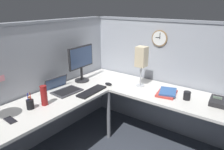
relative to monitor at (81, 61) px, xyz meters
name	(u,v)px	position (x,y,z in m)	size (l,w,h in m)	color
ground_plane	(111,147)	(-0.17, -0.64, -1.02)	(6.80, 6.80, 0.00)	#383D47
cubicle_wall_back	(40,84)	(-0.53, 0.23, -0.23)	(2.57, 0.12, 1.58)	#999EA8
cubicle_wall_right	(162,76)	(0.70, -0.90, -0.23)	(0.12, 2.37, 1.58)	#999EA8
desk	(107,109)	(-0.31, -0.69, -0.39)	(2.35, 2.15, 0.73)	silver
monitor	(81,61)	(0.00, 0.00, 0.00)	(0.46, 0.20, 0.50)	#232326
laptop	(62,88)	(-0.39, -0.03, -0.27)	(0.36, 0.40, 0.22)	#38383D
keyboard	(92,91)	(-0.22, -0.38, -0.28)	(0.43, 0.14, 0.02)	black
computer_mouse	(108,84)	(0.09, -0.40, -0.28)	(0.06, 0.10, 0.03)	black
pen_cup	(30,104)	(-0.92, -0.15, -0.24)	(0.08, 0.08, 0.18)	black
cell_phone	(10,120)	(-1.18, -0.21, -0.29)	(0.07, 0.14, 0.01)	black
thermos_flask	(44,95)	(-0.78, -0.20, -0.18)	(0.07, 0.07, 0.22)	maroon
office_phone	(221,103)	(0.33, -1.73, -0.26)	(0.20, 0.21, 0.11)	#232326
book_stack	(167,93)	(0.27, -1.15, -0.27)	(0.32, 0.26, 0.04)	#BF3F38
desk_lamp_paper	(141,58)	(0.32, -0.76, 0.09)	(0.13, 0.13, 0.53)	#B7BABF
coffee_mug	(187,96)	(0.27, -1.39, -0.25)	(0.08, 0.08, 0.10)	black
wall_clock	(160,38)	(0.65, -0.84, 0.31)	(0.04, 0.22, 0.22)	olive
pinned_note_leftmost	(0,79)	(-1.03, 0.18, 0.00)	(0.10, 0.00, 0.06)	pink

